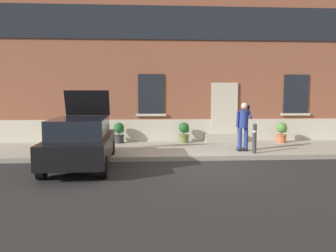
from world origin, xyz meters
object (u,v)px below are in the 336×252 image
at_px(bollard_near_person, 255,137).
at_px(person_on_phone, 243,124).
at_px(planter_cream, 51,133).
at_px(planter_olive, 184,132).
at_px(planter_terracotta, 282,132).
at_px(planter_charcoal, 119,132).
at_px(hatchback_car_black, 81,141).

height_order(bollard_near_person, person_on_phone, person_on_phone).
xyz_separation_m(planter_cream, planter_olive, (5.47, 0.22, 0.00)).
bearing_deg(person_on_phone, planter_terracotta, 41.42).
relative_size(bollard_near_person, person_on_phone, 0.60).
height_order(person_on_phone, planter_charcoal, person_on_phone).
height_order(planter_cream, planter_terracotta, same).
xyz_separation_m(hatchback_car_black, planter_cream, (-1.91, 3.71, -0.19)).
height_order(hatchback_car_black, planter_olive, hatchback_car_black).
height_order(planter_charcoal, planter_terracotta, same).
height_order(person_on_phone, planter_cream, person_on_phone).
xyz_separation_m(planter_cream, planter_charcoal, (2.74, 0.29, 0.00)).
xyz_separation_m(bollard_near_person, planter_charcoal, (-4.88, 2.80, -0.11)).
bearing_deg(hatchback_car_black, planter_charcoal, 78.30).
height_order(hatchback_car_black, planter_charcoal, hatchback_car_black).
relative_size(bollard_near_person, planter_olive, 1.22).
bearing_deg(hatchback_car_black, planter_olive, 47.85).
distance_m(planter_charcoal, planter_terracotta, 6.86).
bearing_deg(planter_charcoal, planter_terracotta, -2.76).
distance_m(bollard_near_person, planter_olive, 3.48).
distance_m(bollard_near_person, planter_terracotta, 3.16).
bearing_deg(person_on_phone, bollard_near_person, -59.18).
relative_size(person_on_phone, planter_cream, 2.03).
distance_m(planter_olive, planter_terracotta, 4.13).
bearing_deg(planter_olive, planter_terracotta, -3.71).
distance_m(planter_cream, planter_charcoal, 2.75).
bearing_deg(person_on_phone, planter_olive, 128.77).
distance_m(person_on_phone, planter_charcoal, 5.20).
distance_m(bollard_near_person, planter_cream, 8.02).
xyz_separation_m(bollard_near_person, person_on_phone, (-0.27, 0.45, 0.44)).
height_order(planter_olive, planter_terracotta, same).
distance_m(planter_cream, planter_terracotta, 9.59).
xyz_separation_m(person_on_phone, planter_terracotta, (2.24, 2.02, -0.55)).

